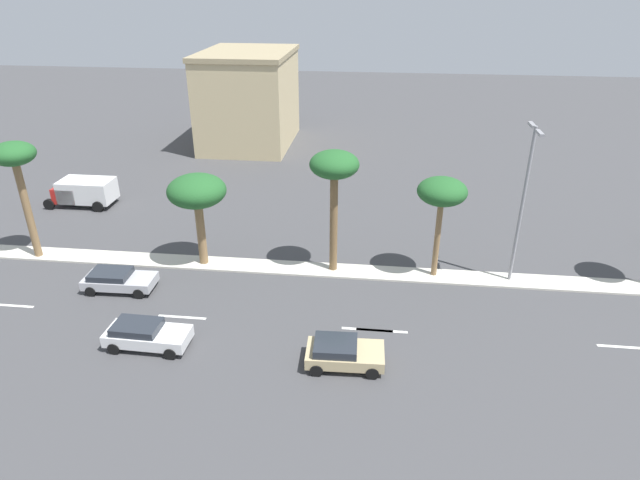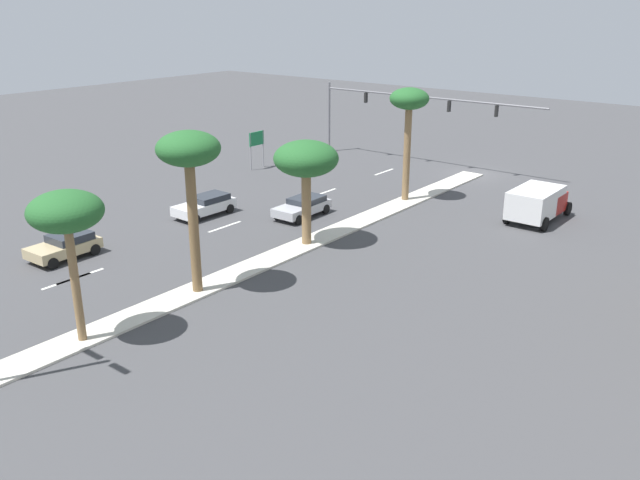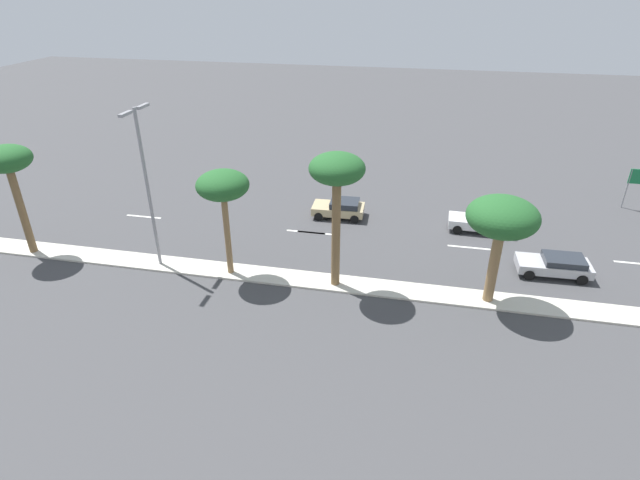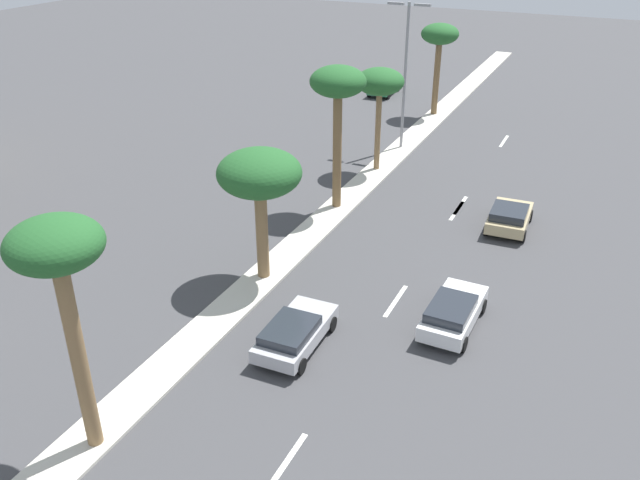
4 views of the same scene
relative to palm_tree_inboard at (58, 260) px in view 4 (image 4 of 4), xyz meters
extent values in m
plane|color=#424244|center=(-0.31, 20.05, -6.85)|extent=(160.00, 160.00, 0.00)
cube|color=beige|center=(-0.31, 28.75, -6.79)|extent=(1.80, 78.24, 0.12)
cube|color=silver|center=(5.96, 1.88, -6.84)|extent=(0.20, 2.80, 0.01)
cube|color=silver|center=(5.96, 12.27, -6.84)|extent=(0.20, 2.80, 0.01)
cube|color=silver|center=(5.96, 23.55, -6.84)|extent=(0.20, 2.80, 0.01)
cube|color=silver|center=(5.96, 22.76, -6.84)|extent=(0.20, 2.80, 0.01)
cube|color=silver|center=(5.96, 36.20, -6.84)|extent=(0.20, 2.80, 0.01)
cylinder|color=olive|center=(0.00, 0.00, -3.36)|extent=(0.50, 0.50, 6.74)
ellipsoid|color=#235B28|center=(0.00, 0.00, 0.49)|extent=(2.74, 2.74, 1.50)
cylinder|color=olive|center=(-0.32, 11.61, -4.50)|extent=(0.56, 0.56, 4.46)
ellipsoid|color=#235B28|center=(-0.32, 11.61, -1.61)|extent=(3.74, 3.74, 2.06)
cylinder|color=brown|center=(-0.44, 20.28, -3.42)|extent=(0.49, 0.49, 6.62)
ellipsoid|color=#235B28|center=(-0.44, 20.28, 0.41)|extent=(3.01, 3.01, 1.66)
cylinder|color=olive|center=(-0.47, 26.77, -4.14)|extent=(0.36, 0.36, 5.17)
ellipsoid|color=#235B28|center=(-0.47, 26.77, -1.03)|extent=(3.01, 3.01, 1.66)
cylinder|color=brown|center=(-0.63, 40.45, -3.81)|extent=(0.48, 0.48, 5.84)
ellipsoid|color=#235B28|center=(-0.63, 40.45, -0.38)|extent=(2.94, 2.94, 1.62)
cylinder|color=gray|center=(-0.40, 31.50, -1.83)|extent=(0.20, 0.20, 9.80)
cube|color=gray|center=(-1.30, 31.50, 2.92)|extent=(1.10, 0.24, 0.16)
cube|color=gray|center=(0.50, 31.50, 2.92)|extent=(1.10, 0.24, 0.16)
cube|color=#B2B2B7|center=(3.46, 7.52, -6.25)|extent=(1.98, 4.30, 0.56)
cube|color=#262B33|center=(3.48, 6.99, -5.78)|extent=(1.75, 2.38, 0.37)
cylinder|color=black|center=(2.54, 8.99, -6.53)|extent=(0.24, 0.65, 0.64)
cylinder|color=black|center=(4.32, 9.04, -6.53)|extent=(0.24, 0.65, 0.64)
cylinder|color=black|center=(2.61, 6.01, -6.53)|extent=(0.24, 0.65, 0.64)
cylinder|color=black|center=(4.39, 6.06, -6.53)|extent=(0.24, 0.65, 0.64)
cube|color=tan|center=(9.03, 21.76, -6.24)|extent=(2.13, 3.91, 0.58)
cube|color=#262B33|center=(9.04, 21.28, -5.73)|extent=(1.87, 2.17, 0.43)
cylinder|color=black|center=(8.03, 23.07, -6.53)|extent=(0.24, 0.65, 0.64)
cylinder|color=black|center=(9.92, 23.14, -6.53)|extent=(0.24, 0.65, 0.64)
cylinder|color=black|center=(8.13, 20.38, -6.53)|extent=(0.24, 0.65, 0.64)
cylinder|color=black|center=(10.02, 20.45, -6.53)|extent=(0.24, 0.65, 0.64)
cube|color=silver|center=(8.71, 11.49, -6.21)|extent=(1.91, 4.35, 0.63)
cube|color=#262B33|center=(8.70, 10.95, -5.69)|extent=(1.68, 2.41, 0.40)
cylinder|color=black|center=(7.90, 13.02, -6.53)|extent=(0.24, 0.65, 0.64)
cylinder|color=black|center=(9.61, 12.98, -6.53)|extent=(0.24, 0.65, 0.64)
cylinder|color=black|center=(7.82, 10.00, -6.53)|extent=(0.24, 0.65, 0.64)
cylinder|color=black|center=(9.53, 9.96, -6.53)|extent=(0.24, 0.65, 0.64)
cube|color=#287047|center=(-6.61, 44.85, -6.22)|extent=(2.04, 4.28, 0.62)
cube|color=#262B33|center=(-6.63, 45.38, -5.72)|extent=(1.78, 2.38, 0.36)
cylinder|color=black|center=(-5.67, 43.41, -6.53)|extent=(0.24, 0.65, 0.64)
cylinder|color=black|center=(-7.45, 43.34, -6.53)|extent=(0.24, 0.65, 0.64)
cylinder|color=black|center=(-5.78, 46.36, -6.53)|extent=(0.24, 0.65, 0.64)
cylinder|color=black|center=(-7.56, 46.29, -6.53)|extent=(0.24, 0.65, 0.64)
camera|label=1|loc=(30.61, 23.02, 10.70)|focal=30.53mm
camera|label=2|loc=(-24.06, 40.28, 6.81)|focal=37.43mm
camera|label=3|loc=(-25.21, 16.02, 9.39)|focal=28.29mm
camera|label=4|loc=(13.35, -11.33, 8.86)|focal=36.94mm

